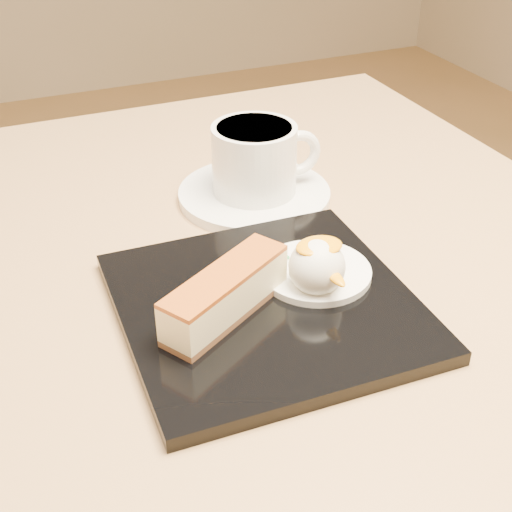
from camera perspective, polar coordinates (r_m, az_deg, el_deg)
name	(u,v)px	position (r m, az deg, el deg)	size (l,w,h in m)	color
table	(199,418)	(0.69, -4.54, -12.76)	(0.80, 0.80, 0.72)	black
dessert_plate	(266,306)	(0.55, 0.82, -4.00)	(0.22, 0.22, 0.01)	black
cheesecake	(226,294)	(0.52, -2.45, -3.05)	(0.12, 0.09, 0.04)	brown
cream_smear	(315,272)	(0.58, 4.78, -1.27)	(0.09, 0.09, 0.01)	white
ice_cream_scoop	(317,267)	(0.55, 4.89, -0.88)	(0.04, 0.04, 0.04)	white
mango_sauce	(319,246)	(0.54, 5.07, 0.79)	(0.04, 0.03, 0.01)	#FF9B08
mint_sprig	(270,260)	(0.58, 1.11, -0.32)	(0.03, 0.02, 0.00)	#2D8C41
saucer	(254,195)	(0.71, -0.14, 4.94)	(0.15, 0.15, 0.01)	white
coffee_cup	(256,158)	(0.69, 0.02, 7.86)	(0.11, 0.08, 0.07)	white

